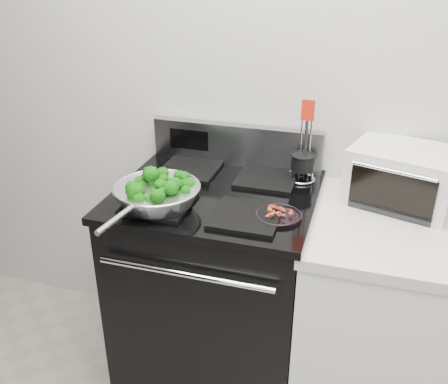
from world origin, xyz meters
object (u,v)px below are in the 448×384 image
at_px(utensil_holder, 303,166).
at_px(toaster_oven, 403,176).
at_px(bacon_plate, 279,213).
at_px(skillet, 157,194).
at_px(gas_range, 217,286).

relative_size(utensil_holder, toaster_oven, 0.77).
bearing_deg(bacon_plate, skillet, -173.97).
distance_m(gas_range, skillet, 0.57).
relative_size(skillet, bacon_plate, 3.08).
height_order(gas_range, toaster_oven, toaster_oven).
xyz_separation_m(skillet, toaster_oven, (0.87, 0.37, 0.03)).
relative_size(skillet, toaster_oven, 1.15).
relative_size(bacon_plate, utensil_holder, 0.48).
relative_size(gas_range, bacon_plate, 6.74).
distance_m(skillet, toaster_oven, 0.95).
height_order(utensil_holder, toaster_oven, utensil_holder).
relative_size(gas_range, toaster_oven, 2.51).
distance_m(skillet, utensil_holder, 0.62).
relative_size(gas_range, skillet, 2.19).
bearing_deg(skillet, bacon_plate, 13.84).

